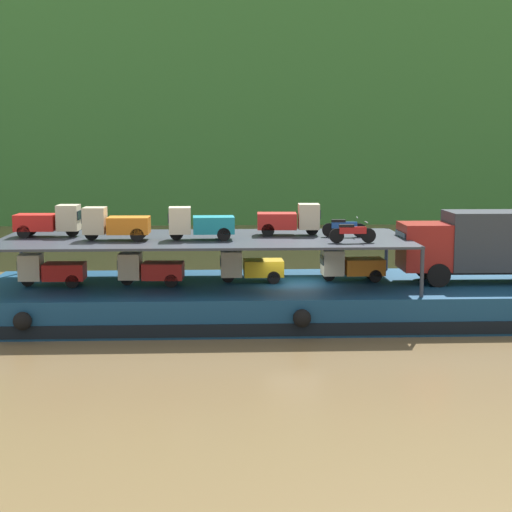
# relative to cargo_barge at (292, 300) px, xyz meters

# --- Properties ---
(ground_plane) EXTENTS (400.00, 400.00, 0.00)m
(ground_plane) POSITION_rel_cargo_barge_xyz_m (0.00, 0.02, -0.75)
(ground_plane) COLOR brown
(hillside_far_bank) EXTENTS (116.01, 39.95, 39.33)m
(hillside_far_bank) POSITION_rel_cargo_barge_xyz_m (0.00, 57.95, 21.40)
(hillside_far_bank) COLOR #387533
(hillside_far_bank) RESTS_ON ground
(cargo_barge) EXTENTS (26.53, 8.20, 1.50)m
(cargo_barge) POSITION_rel_cargo_barge_xyz_m (0.00, 0.00, 0.00)
(cargo_barge) COLOR navy
(cargo_barge) RESTS_ON ground
(covered_lorry) EXTENTS (7.87, 2.35, 3.10)m
(covered_lorry) POSITION_rel_cargo_barge_xyz_m (8.28, -0.16, 2.45)
(covered_lorry) COLOR maroon
(covered_lorry) RESTS_ON cargo_barge
(cargo_rack) EXTENTS (17.33, 6.83, 2.00)m
(cargo_rack) POSITION_rel_cargo_barge_xyz_m (-3.80, 0.02, 2.68)
(cargo_rack) COLOR #2D333D
(cargo_rack) RESTS_ON cargo_barge
(mini_truck_lower_stern) EXTENTS (2.75, 1.22, 1.38)m
(mini_truck_lower_stern) POSITION_rel_cargo_barge_xyz_m (-10.28, -0.20, 1.44)
(mini_truck_lower_stern) COLOR red
(mini_truck_lower_stern) RESTS_ON cargo_barge
(mini_truck_lower_aft) EXTENTS (2.80, 1.30, 1.38)m
(mini_truck_lower_aft) POSITION_rel_cargo_barge_xyz_m (-6.12, -0.18, 1.44)
(mini_truck_lower_aft) COLOR red
(mini_truck_lower_aft) RESTS_ON cargo_barge
(mini_truck_lower_mid) EXTENTS (2.76, 1.24, 1.38)m
(mini_truck_lower_mid) POSITION_rel_cargo_barge_xyz_m (-1.81, 0.36, 1.44)
(mini_truck_lower_mid) COLOR gold
(mini_truck_lower_mid) RESTS_ON cargo_barge
(mini_truck_lower_fore) EXTENTS (2.78, 1.27, 1.38)m
(mini_truck_lower_fore) POSITION_rel_cargo_barge_xyz_m (2.63, 0.54, 1.44)
(mini_truck_lower_fore) COLOR orange
(mini_truck_lower_fore) RESTS_ON cargo_barge
(mini_truck_upper_stern) EXTENTS (2.77, 1.24, 1.38)m
(mini_truck_upper_stern) POSITION_rel_cargo_barge_xyz_m (-10.49, 0.71, 3.44)
(mini_truck_upper_stern) COLOR red
(mini_truck_upper_stern) RESTS_ON cargo_rack
(mini_truck_upper_mid) EXTENTS (2.76, 1.24, 1.38)m
(mini_truck_upper_mid) POSITION_rel_cargo_barge_xyz_m (-7.47, -0.68, 3.44)
(mini_truck_upper_mid) COLOR orange
(mini_truck_upper_mid) RESTS_ON cargo_rack
(mini_truck_upper_fore) EXTENTS (2.78, 1.27, 1.38)m
(mini_truck_upper_fore) POSITION_rel_cargo_barge_xyz_m (-3.95, -0.70, 3.44)
(mini_truck_upper_fore) COLOR teal
(mini_truck_upper_fore) RESTS_ON cargo_rack
(mini_truck_upper_bow) EXTENTS (2.78, 1.27, 1.38)m
(mini_truck_upper_bow) POSITION_rel_cargo_barge_xyz_m (-0.07, 0.81, 3.44)
(mini_truck_upper_bow) COLOR red
(mini_truck_upper_bow) RESTS_ON cargo_rack
(motorcycle_upper_port) EXTENTS (1.90, 0.55, 0.87)m
(motorcycle_upper_port) POSITION_rel_cargo_barge_xyz_m (2.21, -2.03, 3.18)
(motorcycle_upper_port) COLOR black
(motorcycle_upper_port) RESTS_ON cargo_rack
(motorcycle_upper_centre) EXTENTS (1.90, 0.55, 0.87)m
(motorcycle_upper_centre) POSITION_rel_cargo_barge_xyz_m (2.20, 0.03, 3.18)
(motorcycle_upper_centre) COLOR black
(motorcycle_upper_centre) RESTS_ON cargo_rack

